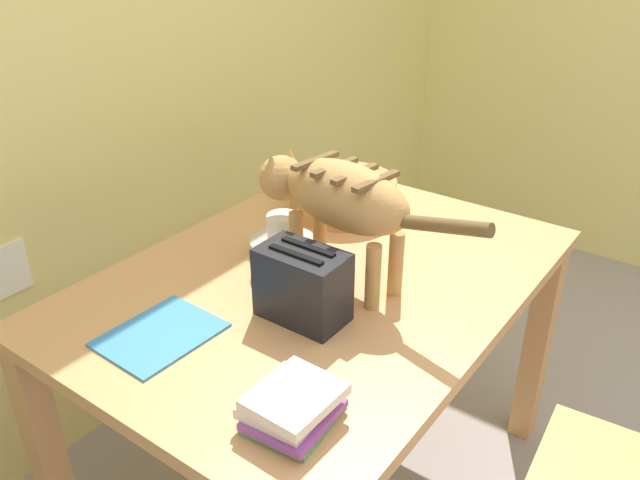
{
  "coord_description": "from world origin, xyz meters",
  "views": [
    {
      "loc": [
        -1.14,
        0.05,
        1.6
      ],
      "look_at": [
        0.02,
        0.9,
        0.86
      ],
      "focal_mm": 36.32,
      "sensor_mm": 36.0,
      "label": 1
    }
  ],
  "objects_px": {
    "cat": "(337,197)",
    "saucer_bowl": "(283,246)",
    "dining_table": "(320,304)",
    "book_stack": "(293,406)",
    "magazine": "(160,335)",
    "toaster": "(302,285)",
    "wicker_basket": "(343,194)",
    "coffee_mug": "(284,227)"
  },
  "relations": [
    {
      "from": "cat",
      "to": "saucer_bowl",
      "type": "relative_size",
      "value": 3.64
    },
    {
      "from": "dining_table",
      "to": "cat",
      "type": "xyz_separation_m",
      "value": [
        0.01,
        -0.04,
        0.31
      ]
    },
    {
      "from": "book_stack",
      "to": "saucer_bowl",
      "type": "bearing_deg",
      "value": 40.56
    },
    {
      "from": "book_stack",
      "to": "magazine",
      "type": "bearing_deg",
      "value": 85.12
    },
    {
      "from": "cat",
      "to": "toaster",
      "type": "bearing_deg",
      "value": -160.79
    },
    {
      "from": "magazine",
      "to": "wicker_basket",
      "type": "height_order",
      "value": "wicker_basket"
    },
    {
      "from": "coffee_mug",
      "to": "magazine",
      "type": "xyz_separation_m",
      "value": [
        -0.46,
        -0.02,
        -0.07
      ]
    },
    {
      "from": "wicker_basket",
      "to": "toaster",
      "type": "bearing_deg",
      "value": -154.52
    },
    {
      "from": "wicker_basket",
      "to": "toaster",
      "type": "distance_m",
      "value": 0.6
    },
    {
      "from": "cat",
      "to": "magazine",
      "type": "height_order",
      "value": "cat"
    },
    {
      "from": "dining_table",
      "to": "cat",
      "type": "height_order",
      "value": "cat"
    },
    {
      "from": "saucer_bowl",
      "to": "book_stack",
      "type": "distance_m",
      "value": 0.65
    },
    {
      "from": "magazine",
      "to": "book_stack",
      "type": "relative_size",
      "value": 1.37
    },
    {
      "from": "cat",
      "to": "book_stack",
      "type": "height_order",
      "value": "cat"
    },
    {
      "from": "book_stack",
      "to": "toaster",
      "type": "distance_m",
      "value": 0.34
    },
    {
      "from": "coffee_mug",
      "to": "book_stack",
      "type": "relative_size",
      "value": 0.69
    },
    {
      "from": "cat",
      "to": "book_stack",
      "type": "bearing_deg",
      "value": -146.37
    },
    {
      "from": "saucer_bowl",
      "to": "book_stack",
      "type": "bearing_deg",
      "value": -139.44
    },
    {
      "from": "cat",
      "to": "magazine",
      "type": "relative_size",
      "value": 2.68
    },
    {
      "from": "saucer_bowl",
      "to": "coffee_mug",
      "type": "distance_m",
      "value": 0.06
    },
    {
      "from": "magazine",
      "to": "cat",
      "type": "bearing_deg",
      "value": -19.61
    },
    {
      "from": "dining_table",
      "to": "cat",
      "type": "distance_m",
      "value": 0.31
    },
    {
      "from": "magazine",
      "to": "toaster",
      "type": "xyz_separation_m",
      "value": [
        0.24,
        -0.21,
        0.08
      ]
    },
    {
      "from": "cat",
      "to": "book_stack",
      "type": "xyz_separation_m",
      "value": [
        -0.47,
        -0.23,
        -0.19
      ]
    },
    {
      "from": "wicker_basket",
      "to": "toaster",
      "type": "xyz_separation_m",
      "value": [
        -0.54,
        -0.26,
        0.03
      ]
    },
    {
      "from": "dining_table",
      "to": "wicker_basket",
      "type": "xyz_separation_m",
      "value": [
        0.36,
        0.18,
        0.14
      ]
    },
    {
      "from": "dining_table",
      "to": "wicker_basket",
      "type": "bearing_deg",
      "value": 25.99
    },
    {
      "from": "dining_table",
      "to": "book_stack",
      "type": "distance_m",
      "value": 0.54
    },
    {
      "from": "dining_table",
      "to": "toaster",
      "type": "height_order",
      "value": "toaster"
    },
    {
      "from": "magazine",
      "to": "wicker_basket",
      "type": "bearing_deg",
      "value": 5.23
    },
    {
      "from": "cat",
      "to": "wicker_basket",
      "type": "height_order",
      "value": "cat"
    },
    {
      "from": "saucer_bowl",
      "to": "book_stack",
      "type": "xyz_separation_m",
      "value": [
        -0.49,
        -0.42,
        0.02
      ]
    },
    {
      "from": "cat",
      "to": "coffee_mug",
      "type": "bearing_deg",
      "value": 89.03
    },
    {
      "from": "dining_table",
      "to": "coffee_mug",
      "type": "relative_size",
      "value": 10.32
    },
    {
      "from": "book_stack",
      "to": "toaster",
      "type": "bearing_deg",
      "value": 34.46
    },
    {
      "from": "cat",
      "to": "book_stack",
      "type": "relative_size",
      "value": 3.66
    },
    {
      "from": "book_stack",
      "to": "toaster",
      "type": "xyz_separation_m",
      "value": [
        0.28,
        0.19,
        0.05
      ]
    },
    {
      "from": "dining_table",
      "to": "book_stack",
      "type": "relative_size",
      "value": 7.14
    },
    {
      "from": "cat",
      "to": "coffee_mug",
      "type": "distance_m",
      "value": 0.24
    },
    {
      "from": "magazine",
      "to": "book_stack",
      "type": "distance_m",
      "value": 0.4
    },
    {
      "from": "coffee_mug",
      "to": "book_stack",
      "type": "xyz_separation_m",
      "value": [
        -0.5,
        -0.42,
        -0.04
      ]
    },
    {
      "from": "cat",
      "to": "magazine",
      "type": "bearing_deg",
      "value": 166.09
    }
  ]
}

